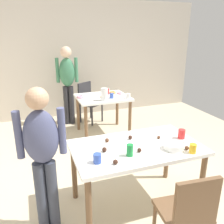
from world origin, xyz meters
The scene contains 31 objects.
ground_plane centered at (0.00, 0.00, 0.00)m, with size 6.40×6.40×0.00m, color beige.
wall_back centered at (0.00, 3.20, 1.30)m, with size 6.40×0.10×2.60m, color #BCB2A3.
dining_table_near centered at (0.14, -0.25, 0.66)m, with size 1.38×0.81×0.75m.
dining_table_far centered at (0.42, 1.84, 0.64)m, with size 0.97×0.79×0.75m.
chair_near_table centered at (0.25, -1.03, 0.50)m, with size 0.43×0.43×0.87m.
chair_far_table centered at (0.32, 2.58, 0.50)m, with size 0.55×0.55×0.87m.
person_girl_near centered at (-0.83, -0.25, 0.88)m, with size 0.45×0.23×1.47m.
person_adult_far centered at (-0.11, 2.58, 0.99)m, with size 0.45×0.26×1.64m.
mixing_bowl centered at (0.48, -0.44, 0.78)m, with size 0.21×0.21×0.06m, color white.
soda_can centered at (-0.02, -0.42, 0.81)m, with size 0.07×0.07×0.12m, color #198438.
fork_near centered at (-0.39, -0.30, 0.75)m, with size 0.17×0.02×0.01m, color silver.
cup_near_0 centered at (0.71, -0.24, 0.80)m, with size 0.08×0.08×0.11m, color red.
cup_near_1 centered at (-0.35, -0.44, 0.80)m, with size 0.08×0.08×0.09m, color #3351B2.
cup_near_2 centered at (0.61, -0.58, 0.80)m, with size 0.07×0.07×0.10m, color yellow.
cake_ball_0 centered at (-0.13, -0.05, 0.77)m, with size 0.05×0.05×0.05m, color brown.
cake_ball_1 centered at (0.46, -0.17, 0.77)m, with size 0.04×0.04×0.04m, color brown.
cake_ball_2 centered at (0.15, -0.07, 0.77)m, with size 0.05×0.05×0.05m, color #3D2319.
cake_ball_3 centered at (-0.23, -0.25, 0.78)m, with size 0.05×0.05×0.05m, color #3D2319.
cake_ball_4 centered at (0.59, -0.50, 0.77)m, with size 0.04×0.04×0.04m, color brown.
cake_ball_5 centered at (0.11, -0.38, 0.77)m, with size 0.04×0.04×0.04m, color #3D2319.
cake_ball_6 centered at (-0.20, -0.52, 0.77)m, with size 0.05×0.05×0.05m, color #3D2319.
cake_ball_7 centered at (0.62, -0.40, 0.77)m, with size 0.04×0.04×0.04m, color brown.
pitcher_far centered at (0.36, 1.56, 0.86)m, with size 0.12×0.12×0.22m, color white.
cup_far_0 centered at (0.54, 1.67, 0.80)m, with size 0.07×0.07×0.09m, color #3351B2.
cup_far_1 centered at (0.59, 2.06, 0.80)m, with size 0.08×0.08×0.09m, color white.
cup_far_2 centered at (0.55, 1.98, 0.81)m, with size 0.08×0.08×0.11m, color red.
cup_far_3 centered at (0.82, 1.56, 0.80)m, with size 0.08×0.08×0.09m, color white.
donut_far_0 centered at (0.68, 2.00, 0.77)m, with size 0.13×0.13×0.04m, color gold.
donut_far_1 centered at (0.79, 1.91, 0.77)m, with size 0.11×0.11×0.03m, color pink.
donut_far_2 centered at (0.40, 1.75, 0.77)m, with size 0.11×0.11×0.03m, color gold.
donut_far_3 centered at (0.00, 1.88, 0.77)m, with size 0.14×0.14×0.04m, color pink.
Camera 1 is at (-0.89, -2.34, 1.92)m, focal length 38.34 mm.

